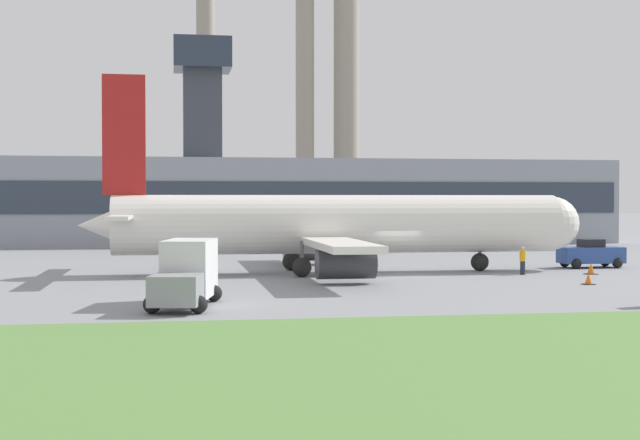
{
  "coord_description": "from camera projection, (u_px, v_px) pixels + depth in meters",
  "views": [
    {
      "loc": [
        -12.71,
        -49.43,
        4.34
      ],
      "look_at": [
        -4.28,
        1.78,
        3.11
      ],
      "focal_mm": 50.0,
      "sensor_mm": 36.0,
      "label": 1
    }
  ],
  "objects": [
    {
      "name": "traffic_cone_near_nose",
      "position": [
        588.0,
        279.0,
        45.09
      ],
      "size": [
        0.57,
        0.57,
        0.58
      ],
      "color": "black",
      "rests_on": "ground_plane"
    },
    {
      "name": "pushback_tug",
      "position": [
        591.0,
        255.0,
        56.19
      ],
      "size": [
        4.06,
        2.28,
        1.8
      ],
      "color": "#2D4C93",
      "rests_on": "ground_plane"
    },
    {
      "name": "smokestack_far",
      "position": [
        346.0,
        98.0,
        113.58
      ],
      "size": [
        3.7,
        3.7,
        34.26
      ],
      "color": "gray",
      "rests_on": "ground_plane"
    },
    {
      "name": "baggage_truck",
      "position": [
        187.0,
        274.0,
        36.05
      ],
      "size": [
        3.19,
        6.0,
        2.66
      ],
      "color": "gray",
      "rests_on": "ground_plane"
    },
    {
      "name": "ground_plane",
      "position": [
        399.0,
        275.0,
        50.92
      ],
      "size": [
        400.0,
        400.0,
        0.0
      ],
      "primitive_type": "plane",
      "color": "gray"
    },
    {
      "name": "traffic_cone_wingtip",
      "position": [
        591.0,
        269.0,
        51.24
      ],
      "size": [
        0.63,
        0.63,
        0.65
      ],
      "color": "black",
      "rests_on": "ground_plane"
    },
    {
      "name": "ground_crew_person",
      "position": [
        523.0,
        260.0,
        50.93
      ],
      "size": [
        0.36,
        0.36,
        1.6
      ],
      "color": "#23283D",
      "rests_on": "ground_plane"
    },
    {
      "name": "smokestack_right",
      "position": [
        305.0,
        101.0,
        112.16
      ],
      "size": [
        2.68,
        2.68,
        33.18
      ],
      "color": "gray",
      "rests_on": "ground_plane"
    },
    {
      "name": "terminal_building",
      "position": [
        299.0,
        198.0,
        87.14
      ],
      "size": [
        60.65,
        10.6,
        19.6
      ],
      "color": "#8C939E",
      "rests_on": "ground_plane"
    },
    {
      "name": "smokestack_left",
      "position": [
        206.0,
        101.0,
        110.11
      ],
      "size": [
        2.59,
        2.59,
        32.79
      ],
      "color": "gray",
      "rests_on": "ground_plane"
    },
    {
      "name": "airplane",
      "position": [
        333.0,
        226.0,
        52.04
      ],
      "size": [
        29.73,
        23.91,
        11.33
      ],
      "color": "white",
      "rests_on": "ground_plane"
    }
  ]
}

